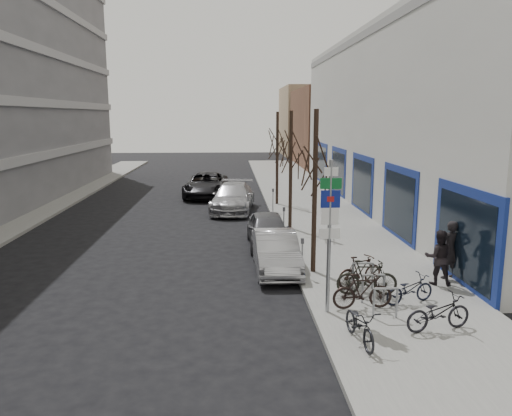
{
  "coord_description": "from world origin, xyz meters",
  "views": [
    {
      "loc": [
        -0.15,
        -12.43,
        5.3
      ],
      "look_at": [
        0.78,
        5.25,
        2.0
      ],
      "focal_mm": 35.0,
      "sensor_mm": 36.0,
      "label": 1
    }
  ],
  "objects": [
    {
      "name": "lane_car",
      "position": [
        -1.73,
        20.25,
        0.79
      ],
      "size": [
        2.98,
        5.83,
        1.58
      ],
      "primitive_type": "imported",
      "rotation": [
        0.0,
        0.0,
        -0.06
      ],
      "color": "black",
      "rests_on": "ground"
    },
    {
      "name": "parked_car_mid",
      "position": [
        1.38,
        7.39,
        0.69
      ],
      "size": [
        1.69,
        4.07,
        1.38
      ],
      "primitive_type": "imported",
      "rotation": [
        0.0,
        0.0,
        0.01
      ],
      "color": "#535358",
      "rests_on": "ground"
    },
    {
      "name": "bike_far_inner",
      "position": [
        3.77,
        1.93,
        0.65
      ],
      "size": [
        1.69,
        1.13,
        1.0
      ],
      "primitive_type": "imported",
      "rotation": [
        0.0,
        0.0,
        2.0
      ],
      "color": "black",
      "rests_on": "sidewalk_east"
    },
    {
      "name": "sidewalk_east",
      "position": [
        4.5,
        10.0,
        0.07
      ],
      "size": [
        5.0,
        70.0,
        0.15
      ],
      "primitive_type": "cube",
      "color": "slate",
      "rests_on": "ground"
    },
    {
      "name": "tree_far",
      "position": [
        2.6,
        16.5,
        4.1
      ],
      "size": [
        1.8,
        1.8,
        5.5
      ],
      "color": "black",
      "rests_on": "ground"
    },
    {
      "name": "tree_mid",
      "position": [
        2.6,
        10.0,
        4.1
      ],
      "size": [
        1.8,
        1.8,
        5.5
      ],
      "color": "black",
      "rests_on": "ground"
    },
    {
      "name": "meter_front",
      "position": [
        2.15,
        3.0,
        0.92
      ],
      "size": [
        0.1,
        0.08,
        1.27
      ],
      "color": "gray",
      "rests_on": "sidewalk_east"
    },
    {
      "name": "tan_building_far",
      "position": [
        13.5,
        55.0,
        4.5
      ],
      "size": [
        13.0,
        12.0,
        9.0
      ],
      "primitive_type": "cube",
      "color": "#937A5B",
      "rests_on": "ground"
    },
    {
      "name": "parked_car_back",
      "position": [
        0.0,
        15.08,
        0.77
      ],
      "size": [
        2.77,
        5.55,
        1.55
      ],
      "primitive_type": "imported",
      "rotation": [
        0.0,
        0.0,
        -0.12
      ],
      "color": "#A4A4A9",
      "rests_on": "ground"
    },
    {
      "name": "brick_building_far",
      "position": [
        13.0,
        40.0,
        4.0
      ],
      "size": [
        12.0,
        14.0,
        8.0
      ],
      "primitive_type": "cube",
      "color": "brown",
      "rests_on": "ground"
    },
    {
      "name": "pedestrian_near",
      "position": [
        6.8,
        2.56,
        1.09
      ],
      "size": [
        0.8,
        0.67,
        1.88
      ],
      "primitive_type": "imported",
      "rotation": [
        0.0,
        0.0,
        3.51
      ],
      "color": "black",
      "rests_on": "sidewalk_east"
    },
    {
      "name": "ground",
      "position": [
        0.0,
        0.0,
        0.0
      ],
      "size": [
        120.0,
        120.0,
        0.0
      ],
      "primitive_type": "plane",
      "color": "black",
      "rests_on": "ground"
    },
    {
      "name": "pedestrian_far",
      "position": [
        6.23,
        2.03,
        1.02
      ],
      "size": [
        0.72,
        0.57,
        1.73
      ],
      "primitive_type": "imported",
      "rotation": [
        0.0,
        0.0,
        2.91
      ],
      "color": "black",
      "rests_on": "sidewalk_east"
    },
    {
      "name": "bike_mid_curb",
      "position": [
        4.79,
        0.5,
        0.63
      ],
      "size": [
        1.62,
        0.97,
        0.95
      ],
      "primitive_type": "imported",
      "rotation": [
        0.0,
        0.0,
        1.91
      ],
      "color": "black",
      "rests_on": "sidewalk_east"
    },
    {
      "name": "meter_back",
      "position": [
        2.15,
        14.0,
        0.92
      ],
      "size": [
        0.1,
        0.08,
        1.27
      ],
      "color": "gray",
      "rests_on": "sidewalk_east"
    },
    {
      "name": "bike_near_right",
      "position": [
        3.38,
        0.16,
        0.65
      ],
      "size": [
        1.68,
        0.58,
        1.01
      ],
      "primitive_type": "imported",
      "rotation": [
        0.0,
        0.0,
        1.62
      ],
      "color": "black",
      "rests_on": "sidewalk_east"
    },
    {
      "name": "bike_mid_inner",
      "position": [
        3.78,
        1.17,
        0.69
      ],
      "size": [
        1.81,
        0.68,
        1.08
      ],
      "primitive_type": "imported",
      "rotation": [
        0.0,
        0.0,
        1.49
      ],
      "color": "black",
      "rests_on": "sidewalk_east"
    },
    {
      "name": "parked_car_front",
      "position": [
        1.4,
        4.1,
        0.68
      ],
      "size": [
        1.5,
        4.12,
        1.35
      ],
      "primitive_type": "imported",
      "rotation": [
        0.0,
        0.0,
        0.02
      ],
      "color": "#A3A3A8",
      "rests_on": "ground"
    },
    {
      "name": "bike_far_curb",
      "position": [
        4.85,
        -1.29,
        0.68
      ],
      "size": [
        1.8,
        0.9,
        1.06
      ],
      "primitive_type": "imported",
      "rotation": [
        0.0,
        0.0,
        1.8
      ],
      "color": "black",
      "rests_on": "sidewalk_east"
    },
    {
      "name": "tree_near",
      "position": [
        2.6,
        3.5,
        4.1
      ],
      "size": [
        1.8,
        1.8,
        5.5
      ],
      "color": "black",
      "rests_on": "ground"
    },
    {
      "name": "bike_rack",
      "position": [
        3.8,
        0.6,
        0.66
      ],
      "size": [
        0.66,
        2.26,
        0.83
      ],
      "color": "gray",
      "rests_on": "sidewalk_east"
    },
    {
      "name": "highway_sign_pole",
      "position": [
        2.4,
        -0.01,
        2.46
      ],
      "size": [
        0.55,
        0.1,
        4.2
      ],
      "color": "gray",
      "rests_on": "ground"
    },
    {
      "name": "bike_near_left",
      "position": [
        2.79,
        -1.85,
        0.66
      ],
      "size": [
        0.71,
        1.72,
        1.02
      ],
      "primitive_type": "imported",
      "rotation": [
        0.0,
        0.0,
        0.13
      ],
      "color": "black",
      "rests_on": "sidewalk_east"
    },
    {
      "name": "meter_mid",
      "position": [
        2.15,
        8.5,
        0.92
      ],
      "size": [
        0.1,
        0.08,
        1.27
      ],
      "color": "gray",
      "rests_on": "sidewalk_east"
    }
  ]
}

